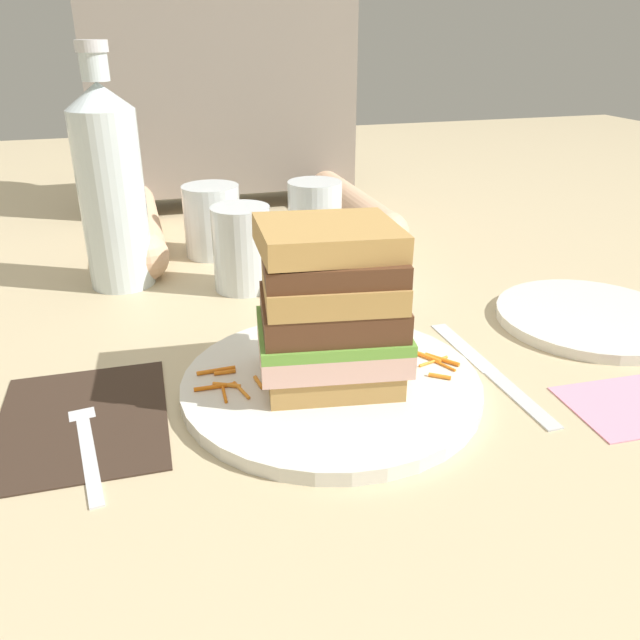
# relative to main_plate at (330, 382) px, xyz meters

# --- Properties ---
(ground_plane) EXTENTS (3.00, 3.00, 0.00)m
(ground_plane) POSITION_rel_main_plate_xyz_m (-0.01, -0.00, -0.01)
(ground_plane) COLOR #C6B289
(main_plate) EXTENTS (0.26, 0.26, 0.01)m
(main_plate) POSITION_rel_main_plate_xyz_m (0.00, 0.00, 0.00)
(main_plate) COLOR white
(main_plate) RESTS_ON ground_plane
(sandwich) EXTENTS (0.13, 0.11, 0.14)m
(sandwich) POSITION_rel_main_plate_xyz_m (-0.00, 0.00, 0.07)
(sandwich) COLOR tan
(sandwich) RESTS_ON main_plate
(carrot_shred_0) EXTENTS (0.00, 0.03, 0.00)m
(carrot_shred_0) POSITION_rel_main_plate_xyz_m (-0.09, -0.01, 0.01)
(carrot_shred_0) COLOR orange
(carrot_shred_0) RESTS_ON main_plate
(carrot_shred_1) EXTENTS (0.02, 0.01, 0.00)m
(carrot_shred_1) POSITION_rel_main_plate_xyz_m (-0.09, 0.01, 0.01)
(carrot_shred_1) COLOR orange
(carrot_shred_1) RESTS_ON main_plate
(carrot_shred_2) EXTENTS (0.03, 0.00, 0.00)m
(carrot_shred_2) POSITION_rel_main_plate_xyz_m (-0.10, 0.01, 0.01)
(carrot_shred_2) COLOR orange
(carrot_shred_2) RESTS_ON main_plate
(carrot_shred_3) EXTENTS (0.01, 0.03, 0.00)m
(carrot_shred_3) POSITION_rel_main_plate_xyz_m (-0.08, -0.01, 0.01)
(carrot_shred_3) COLOR orange
(carrot_shred_3) RESTS_ON main_plate
(carrot_shred_4) EXTENTS (0.01, 0.02, 0.00)m
(carrot_shred_4) POSITION_rel_main_plate_xyz_m (-0.06, 0.00, 0.01)
(carrot_shred_4) COLOR orange
(carrot_shred_4) RESTS_ON main_plate
(carrot_shred_5) EXTENTS (0.02, 0.00, 0.00)m
(carrot_shred_5) POSITION_rel_main_plate_xyz_m (-0.09, 0.03, 0.01)
(carrot_shred_5) COLOR orange
(carrot_shred_5) RESTS_ON main_plate
(carrot_shred_6) EXTENTS (0.03, 0.01, 0.00)m
(carrot_shred_6) POSITION_rel_main_plate_xyz_m (-0.09, 0.03, 0.01)
(carrot_shred_6) COLOR orange
(carrot_shred_6) RESTS_ON main_plate
(carrot_shred_7) EXTENTS (0.02, 0.01, 0.00)m
(carrot_shred_7) POSITION_rel_main_plate_xyz_m (0.09, -0.03, 0.01)
(carrot_shred_7) COLOR orange
(carrot_shred_7) RESTS_ON main_plate
(carrot_shred_8) EXTENTS (0.02, 0.02, 0.00)m
(carrot_shred_8) POSITION_rel_main_plate_xyz_m (0.09, 0.00, 0.01)
(carrot_shred_8) COLOR orange
(carrot_shred_8) RESTS_ON main_plate
(carrot_shred_9) EXTENTS (0.02, 0.02, 0.00)m
(carrot_shred_9) POSITION_rel_main_plate_xyz_m (0.06, -0.02, 0.01)
(carrot_shred_9) COLOR orange
(carrot_shred_9) RESTS_ON main_plate
(carrot_shred_10) EXTENTS (0.02, 0.03, 0.00)m
(carrot_shred_10) POSITION_rel_main_plate_xyz_m (0.10, -0.01, 0.01)
(carrot_shred_10) COLOR orange
(carrot_shred_10) RESTS_ON main_plate
(carrot_shred_11) EXTENTS (0.02, 0.03, 0.00)m
(carrot_shred_11) POSITION_rel_main_plate_xyz_m (0.08, 0.01, 0.01)
(carrot_shred_11) COLOR orange
(carrot_shred_11) RESTS_ON main_plate
(carrot_shred_12) EXTENTS (0.03, 0.01, 0.00)m
(carrot_shred_12) POSITION_rel_main_plate_xyz_m (0.10, -0.00, 0.01)
(carrot_shred_12) COLOR orange
(carrot_shred_12) RESTS_ON main_plate
(carrot_shred_13) EXTENTS (0.02, 0.03, 0.00)m
(carrot_shred_13) POSITION_rel_main_plate_xyz_m (0.10, -0.01, 0.01)
(carrot_shred_13) COLOR orange
(carrot_shred_13) RESTS_ON main_plate
(napkin_dark) EXTENTS (0.13, 0.17, 0.00)m
(napkin_dark) POSITION_rel_main_plate_xyz_m (-0.20, 0.01, -0.00)
(napkin_dark) COLOR #38281E
(napkin_dark) RESTS_ON ground_plane
(fork) EXTENTS (0.03, 0.17, 0.00)m
(fork) POSITION_rel_main_plate_xyz_m (-0.20, -0.01, -0.00)
(fork) COLOR silver
(fork) RESTS_ON napkin_dark
(knife) EXTENTS (0.02, 0.20, 0.00)m
(knife) POSITION_rel_main_plate_xyz_m (0.15, -0.02, -0.00)
(knife) COLOR silver
(knife) RESTS_ON ground_plane
(juice_glass) EXTENTS (0.08, 0.08, 0.08)m
(juice_glass) POSITION_rel_main_plate_xyz_m (0.09, 0.21, 0.03)
(juice_glass) COLOR white
(juice_glass) RESTS_ON ground_plane
(water_bottle) EXTENTS (0.07, 0.07, 0.27)m
(water_bottle) POSITION_rel_main_plate_xyz_m (-0.17, 0.31, 0.11)
(water_bottle) COLOR silver
(water_bottle) RESTS_ON ground_plane
(empty_tumbler_0) EXTENTS (0.07, 0.07, 0.10)m
(empty_tumbler_0) POSITION_rel_main_plate_xyz_m (0.09, 0.35, 0.04)
(empty_tumbler_0) COLOR silver
(empty_tumbler_0) RESTS_ON ground_plane
(empty_tumbler_1) EXTENTS (0.07, 0.07, 0.10)m
(empty_tumbler_1) POSITION_rel_main_plate_xyz_m (-0.03, 0.25, 0.04)
(empty_tumbler_1) COLOR silver
(empty_tumbler_1) RESTS_ON ground_plane
(empty_tumbler_2) EXTENTS (0.08, 0.08, 0.09)m
(empty_tumbler_2) POSITION_rel_main_plate_xyz_m (-0.04, 0.38, 0.04)
(empty_tumbler_2) COLOR silver
(empty_tumbler_2) RESTS_ON ground_plane
(side_plate) EXTENTS (0.19, 0.19, 0.01)m
(side_plate) POSITION_rel_main_plate_xyz_m (0.31, 0.05, -0.00)
(side_plate) COLOR white
(side_plate) RESTS_ON ground_plane
(napkin_pink) EXTENTS (0.10, 0.09, 0.00)m
(napkin_pink) POSITION_rel_main_plate_xyz_m (0.22, -0.10, -0.00)
(napkin_pink) COLOR pink
(napkin_pink) RESTS_ON ground_plane
(diner_across) EXTENTS (0.42, 0.45, 0.54)m
(diner_across) POSITION_rel_main_plate_xyz_m (0.02, 0.62, 0.23)
(diner_across) COLOR #DBAD89
(diner_across) RESTS_ON ground_plane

